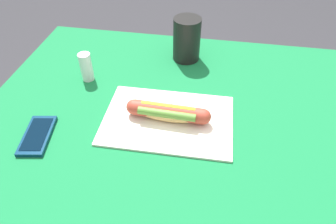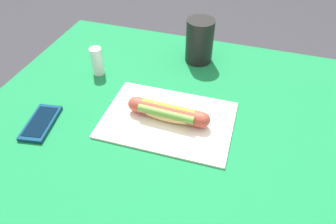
# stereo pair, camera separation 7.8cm
# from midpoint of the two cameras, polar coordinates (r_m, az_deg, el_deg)

# --- Properties ---
(dining_table) EXTENTS (1.17, 0.92, 0.73)m
(dining_table) POSITION_cam_midpoint_polar(r_m,az_deg,el_deg) (0.87, 2.25, -8.98)
(dining_table) COLOR brown
(dining_table) RESTS_ON ground
(paper_wrapper) EXTENTS (0.33, 0.23, 0.01)m
(paper_wrapper) POSITION_cam_midpoint_polar(r_m,az_deg,el_deg) (0.79, -2.79, -1.57)
(paper_wrapper) COLOR silver
(paper_wrapper) RESTS_ON dining_table
(hot_dog) EXTENTS (0.22, 0.05, 0.05)m
(hot_dog) POSITION_cam_midpoint_polar(r_m,az_deg,el_deg) (0.77, -2.88, -0.20)
(hot_dog) COLOR tan
(hot_dog) RESTS_ON paper_wrapper
(cell_phone) EXTENTS (0.08, 0.14, 0.01)m
(cell_phone) POSITION_cam_midpoint_polar(r_m,az_deg,el_deg) (0.83, -25.52, -4.04)
(cell_phone) COLOR #0A2D4C
(cell_phone) RESTS_ON dining_table
(drinking_cup) EXTENTS (0.09, 0.09, 0.14)m
(drinking_cup) POSITION_cam_midpoint_polar(r_m,az_deg,el_deg) (0.99, 1.20, 13.23)
(drinking_cup) COLOR black
(drinking_cup) RESTS_ON dining_table
(salt_shaker) EXTENTS (0.04, 0.04, 0.09)m
(salt_shaker) POSITION_cam_midpoint_polar(r_m,az_deg,el_deg) (0.95, -17.19, 7.88)
(salt_shaker) COLOR silver
(salt_shaker) RESTS_ON dining_table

